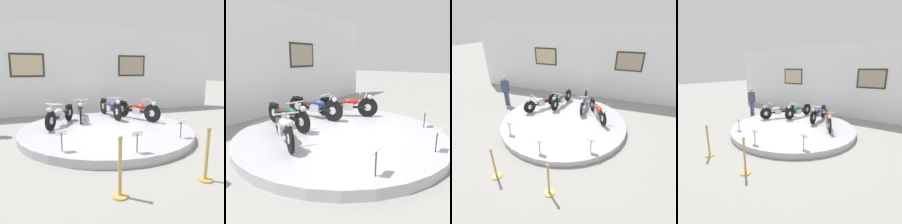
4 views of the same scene
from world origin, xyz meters
TOP-DOWN VIEW (x-y plane):
  - ground_plane at (0.00, 0.00)m, footprint 60.00×60.00m
  - display_platform at (0.00, 0.00)m, footprint 5.36×5.36m
  - back_wall at (0.00, 3.69)m, footprint 14.00×0.22m
  - motorcycle_silver at (-1.38, 0.64)m, footprint 1.05×1.71m
  - motorcycle_green at (-0.58, 1.35)m, footprint 0.54×1.94m
  - motorcycle_blue at (0.58, 1.35)m, footprint 0.54×2.01m
  - motorcycle_red at (1.38, 0.64)m, footprint 1.02×1.77m
  - info_placard_front_left at (-1.57, -1.72)m, footprint 0.26×0.11m
  - info_placard_front_centre at (0.00, -2.33)m, footprint 0.26×0.11m
  - info_placard_front_right at (1.57, -1.72)m, footprint 0.26×0.11m
  - stanchion_post_left_of_entry at (-0.84, -3.50)m, footprint 0.28×0.28m
  - stanchion_post_right_of_entry at (0.84, -3.50)m, footprint 0.28×0.28m

SIDE VIEW (x-z plane):
  - ground_plane at x=0.00m, z-range 0.00..0.00m
  - display_platform at x=0.00m, z-range 0.00..0.21m
  - stanchion_post_left_of_entry at x=-0.84m, z-range -0.17..0.86m
  - stanchion_post_right_of_entry at x=0.84m, z-range -0.17..0.86m
  - info_placard_front_left at x=-1.57m, z-range 0.32..0.84m
  - info_placard_front_centre at x=0.00m, z-range 0.32..0.84m
  - info_placard_front_right at x=1.57m, z-range 0.32..0.84m
  - motorcycle_silver at x=-1.38m, z-range 0.20..0.97m
  - motorcycle_green at x=-0.58m, z-range 0.20..0.98m
  - motorcycle_red at x=1.38m, z-range 0.20..1.00m
  - motorcycle_blue at x=0.58m, z-range 0.20..1.01m
  - back_wall at x=0.00m, z-range 0.00..4.02m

